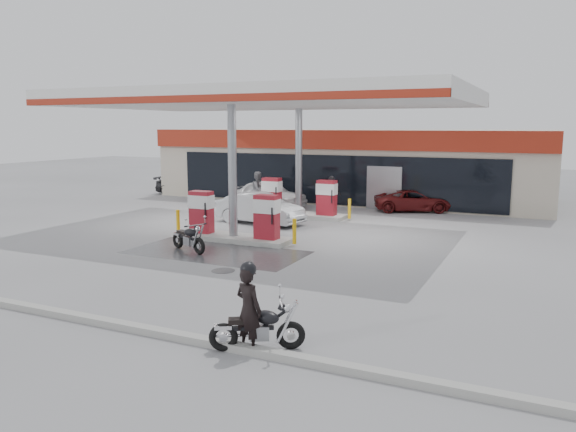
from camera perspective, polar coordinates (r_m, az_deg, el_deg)
name	(u,v)px	position (r m, az deg, el deg)	size (l,w,h in m)	color
ground	(204,251)	(19.43, -8.55, -3.53)	(90.00, 90.00, 0.00)	gray
wet_patch	(216,252)	(19.17, -7.30, -3.67)	(6.00, 3.00, 0.00)	#4C4C4F
drain_cover	(223,271)	(16.75, -6.61, -5.54)	(0.70, 0.70, 0.01)	#38383A
kerb	(34,309)	(14.33, -24.36, -8.58)	(28.00, 0.25, 0.15)	gray
store_building	(353,164)	(33.48, 6.65, 5.31)	(22.00, 8.22, 4.00)	beige
canopy	(269,100)	(23.31, -1.93, 11.71)	(16.00, 10.02, 5.51)	silver
pump_island_near	(233,222)	(20.96, -5.58, -0.56)	(5.14, 1.30, 1.78)	#9E9E99
pump_island_far	(299,202)	(26.24, 1.09, 1.45)	(5.14, 1.30, 1.78)	#9E9E99
main_motorcycle	(259,329)	(10.89, -2.97, -11.40)	(1.67, 1.05, 0.95)	black
biker_main	(249,309)	(10.75, -4.02, -9.41)	(0.60, 0.39, 1.64)	black
parked_motorcycle	(189,239)	(19.34, -10.03, -2.30)	(1.82, 1.04, 0.99)	black
sedan_white	(269,194)	(29.36, -1.97, 2.25)	(1.65, 4.09, 1.40)	silver
attendant	(258,190)	(28.95, -3.02, 2.66)	(0.93, 0.72, 1.91)	slate
hatchback_silver	(260,208)	(24.45, -2.89, 0.77)	(1.41, 4.06, 1.34)	#B1B5B9
parked_car_left	(186,186)	(35.35, -10.35, 3.05)	(1.54, 3.79, 1.10)	black
parked_car_right	(414,201)	(28.66, 12.64, 1.54)	(1.78, 3.87, 1.07)	#5A1314
biker_walking	(331,195)	(27.94, 4.43, 2.15)	(0.97, 0.41, 1.66)	black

